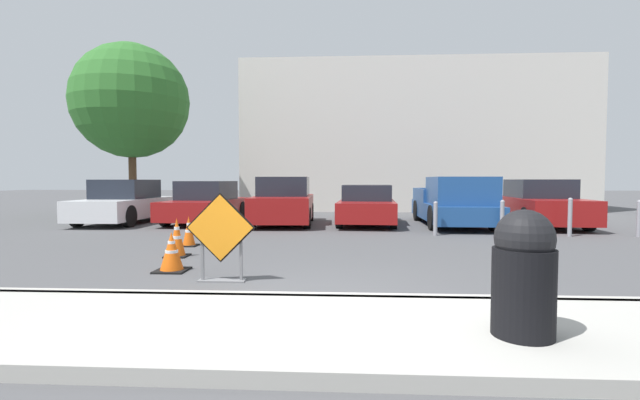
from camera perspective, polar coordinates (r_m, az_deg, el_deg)
name	(u,v)px	position (r m, az deg, el deg)	size (l,w,h in m)	color
ground_plane	(335,223)	(15.14, 1.97, -3.04)	(96.00, 96.00, 0.00)	#4C4C4F
sidewalk_strip	(311,330)	(4.28, -1.27, -16.99)	(28.86, 2.09, 0.14)	#ADAAA3
curb_lip	(317,300)	(5.27, -0.37, -13.17)	(28.86, 0.20, 0.14)	#ADAAA3
road_closed_sign	(221,235)	(6.49, -13.10, -4.60)	(1.03, 0.20, 1.33)	black
traffic_cone_nearest	(172,252)	(7.53, -19.18, -6.59)	(0.51, 0.51, 0.65)	black
traffic_cone_second	(177,238)	(8.89, -18.54, -4.81)	(0.43, 0.43, 0.76)	black
traffic_cone_third	(189,231)	(10.23, -17.09, -4.03)	(0.38, 0.38, 0.69)	black
parked_car_nearest	(125,203)	(16.55, -24.54, -0.36)	(1.92, 4.44, 1.52)	silver
parked_car_second	(206,204)	(15.67, -14.92, -0.46)	(2.12, 4.40, 1.47)	maroon
parked_car_third	(284,203)	(14.60, -4.86, -0.37)	(2.05, 4.09, 1.61)	maroon
parked_car_fourth	(367,206)	(14.66, 6.27, -0.75)	(2.10, 4.31, 1.34)	maroon
pickup_truck	(454,204)	(14.62, 17.48, -0.53)	(2.11, 5.17, 1.61)	navy
parked_car_fifth	(539,204)	(15.84, 27.20, -0.51)	(2.19, 4.64, 1.53)	maroon
trash_bin	(524,272)	(4.19, 25.51, -8.69)	(0.53, 0.53, 1.12)	black
bollard_nearest	(435,217)	(12.03, 15.14, -2.26)	(0.12, 0.12, 0.93)	gray
bollard_second	(502,217)	(12.51, 23.12, -2.09)	(0.12, 0.12, 0.98)	gray
bollard_third	(570,216)	(13.22, 30.37, -1.86)	(0.12, 0.12, 1.04)	gray
bollard_fourth	(639,217)	(14.12, 36.78, -1.88)	(0.12, 0.12, 0.98)	gray
building_facade_backdrop	(410,139)	(22.95, 11.90, 7.92)	(16.81, 5.00, 7.25)	beige
street_tree_behind_lot	(131,101)	(20.33, -23.87, 11.93)	(4.82, 4.82, 7.27)	#513823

